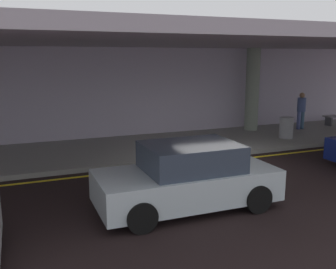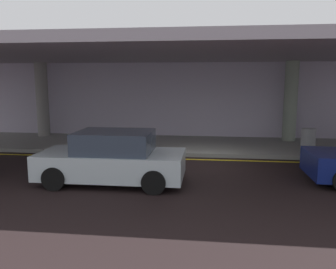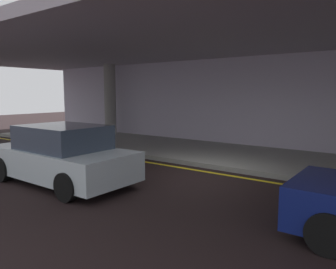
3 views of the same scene
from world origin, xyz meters
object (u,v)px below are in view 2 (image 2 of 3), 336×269
Objects in this scene: support_column_far_left at (42,100)px; trash_bin_steel at (308,139)px; car_silver at (113,159)px; support_column_left_mid at (291,101)px.

trash_bin_steel is (12.29, -2.10, -1.40)m from support_column_far_left.
car_silver is 8.33m from trash_bin_steel.
trash_bin_steel is at bearing 39.95° from car_silver.
support_column_far_left is 12.55m from trash_bin_steel.
support_column_left_mid reaches higher than car_silver.
support_column_left_mid is at bearing 51.24° from car_silver.
support_column_far_left is at bearing 180.00° from support_column_left_mid.
support_column_far_left is 4.29× the size of trash_bin_steel.
support_column_left_mid is 4.29× the size of trash_bin_steel.
support_column_left_mid is at bearing 97.97° from trash_bin_steel.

